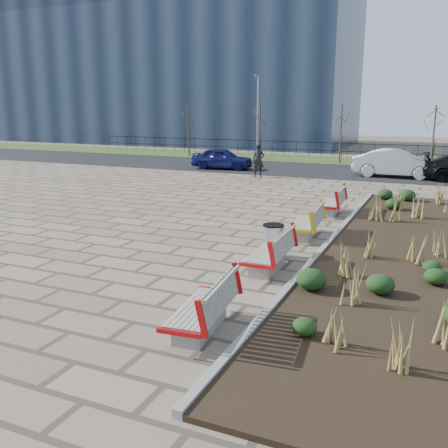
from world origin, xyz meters
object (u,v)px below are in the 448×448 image
at_px(bench_b, 268,251).
at_px(litter_bin, 273,241).
at_px(lamp_west, 258,119).
at_px(bench_d, 330,201).
at_px(pedestrian, 258,161).
at_px(bench_a, 200,305).
at_px(car_blue, 222,158).
at_px(bench_c, 305,221).
at_px(car_silver, 396,163).

bearing_deg(bench_b, litter_bin, 100.16).
xyz_separation_m(litter_bin, lamp_west, (-8.77, 22.55, 2.59)).
xyz_separation_m(bench_d, litter_bin, (-0.23, -6.14, -0.05)).
distance_m(bench_b, pedestrian, 16.55).
height_order(bench_a, lamp_west, lamp_west).
height_order(bench_d, car_blue, car_blue).
xyz_separation_m(bench_d, lamp_west, (-9.00, 16.41, 2.54)).
height_order(bench_a, bench_d, same).
distance_m(bench_c, litter_bin, 2.43).
xyz_separation_m(bench_b, bench_c, (0.00, 3.53, 0.00)).
height_order(bench_a, bench_c, same).
distance_m(bench_a, bench_b, 3.79).
distance_m(bench_b, bench_d, 7.26).
bearing_deg(car_blue, car_silver, -93.02).
relative_size(bench_a, litter_bin, 2.36).
distance_m(bench_a, pedestrian, 20.13).
bearing_deg(bench_c, bench_a, -94.16).
xyz_separation_m(bench_b, litter_bin, (-0.23, 1.12, -0.05)).
xyz_separation_m(bench_a, litter_bin, (-0.23, 4.91, -0.05)).
distance_m(car_blue, car_silver, 10.58).
distance_m(bench_c, lamp_west, 22.20).
bearing_deg(car_blue, lamp_west, -8.81).
height_order(pedestrian, car_blue, pedestrian).
height_order(litter_bin, pedestrian, pedestrian).
bearing_deg(litter_bin, car_silver, 84.86).
relative_size(litter_bin, pedestrian, 0.48).
relative_size(litter_bin, lamp_west, 0.15).
xyz_separation_m(car_blue, lamp_west, (0.23, 5.85, 2.35)).
relative_size(bench_b, pedestrian, 1.13).
xyz_separation_m(bench_b, lamp_west, (-9.00, 23.67, 2.54)).
distance_m(litter_bin, pedestrian, 15.42).
relative_size(bench_d, lamp_west, 0.35).
height_order(bench_b, bench_d, same).
height_order(bench_b, car_silver, car_silver).
distance_m(bench_c, car_blue, 17.01).
height_order(bench_a, bench_b, same).
relative_size(bench_a, pedestrian, 1.13).
bearing_deg(bench_c, car_silver, 80.76).
bearing_deg(lamp_west, pedestrian, -69.37).
xyz_separation_m(litter_bin, car_blue, (-9.00, 16.70, 0.24)).
bearing_deg(litter_bin, bench_b, -78.19).
relative_size(bench_a, bench_d, 1.00).
distance_m(litter_bin, car_silver, 17.43).
relative_size(car_blue, lamp_west, 0.65).
bearing_deg(car_silver, bench_c, 175.86).
bearing_deg(bench_a, bench_b, 83.84).
bearing_deg(bench_b, pedestrian, 109.27).
xyz_separation_m(bench_c, pedestrian, (-5.91, 11.92, 0.43)).
relative_size(bench_b, car_blue, 0.54).
relative_size(car_silver, lamp_west, 0.79).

